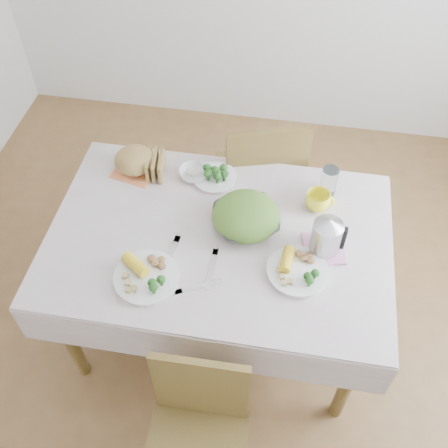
% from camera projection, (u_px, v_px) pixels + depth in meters
% --- Properties ---
extents(floor, '(3.60, 3.60, 0.00)m').
position_uv_depth(floor, '(220.00, 322.00, 2.88)').
color(floor, brown).
rests_on(floor, ground).
extents(dining_table, '(1.40, 0.90, 0.75)m').
position_uv_depth(dining_table, '(219.00, 284.00, 2.59)').
color(dining_table, brown).
rests_on(dining_table, floor).
extents(tablecloth, '(1.50, 1.00, 0.01)m').
position_uv_depth(tablecloth, '(219.00, 236.00, 2.30)').
color(tablecloth, beige).
rests_on(tablecloth, dining_table).
extents(chair_far, '(0.54, 0.54, 0.96)m').
position_uv_depth(chair_far, '(258.00, 177.00, 2.95)').
color(chair_far, brown).
rests_on(chair_far, floor).
extents(salad_bowl, '(0.37, 0.37, 0.07)m').
position_uv_depth(salad_bowl, '(246.00, 220.00, 2.31)').
color(salad_bowl, white).
rests_on(salad_bowl, tablecloth).
extents(dinner_plate_left, '(0.38, 0.38, 0.02)m').
position_uv_depth(dinner_plate_left, '(147.00, 278.00, 2.14)').
color(dinner_plate_left, white).
rests_on(dinner_plate_left, tablecloth).
extents(dinner_plate_right, '(0.35, 0.35, 0.02)m').
position_uv_depth(dinner_plate_right, '(298.00, 271.00, 2.16)').
color(dinner_plate_right, white).
rests_on(dinner_plate_right, tablecloth).
extents(broccoli_plate, '(0.23, 0.23, 0.02)m').
position_uv_depth(broccoli_plate, '(215.00, 178.00, 2.51)').
color(broccoli_plate, beige).
rests_on(broccoli_plate, tablecloth).
extents(napkin, '(0.24, 0.24, 0.00)m').
position_uv_depth(napkin, '(137.00, 169.00, 2.56)').
color(napkin, '#F5884C').
rests_on(napkin, tablecloth).
extents(bread_loaf, '(0.23, 0.22, 0.12)m').
position_uv_depth(bread_loaf, '(135.00, 161.00, 2.52)').
color(bread_loaf, olive).
rests_on(bread_loaf, napkin).
extents(fruit_bowl, '(0.17, 0.17, 0.04)m').
position_uv_depth(fruit_bowl, '(194.00, 173.00, 2.51)').
color(fruit_bowl, white).
rests_on(fruit_bowl, tablecloth).
extents(yellow_mug, '(0.14, 0.14, 0.09)m').
position_uv_depth(yellow_mug, '(318.00, 201.00, 2.37)').
color(yellow_mug, yellow).
rests_on(yellow_mug, tablecloth).
extents(glass_tumbler, '(0.09, 0.09, 0.15)m').
position_uv_depth(glass_tumbler, '(328.00, 183.00, 2.41)').
color(glass_tumbler, white).
rests_on(glass_tumbler, tablecloth).
extents(pink_tray, '(0.20, 0.20, 0.01)m').
position_uv_depth(pink_tray, '(323.00, 248.00, 2.24)').
color(pink_tray, pink).
rests_on(pink_tray, tablecloth).
extents(electric_kettle, '(0.16, 0.16, 0.18)m').
position_uv_depth(electric_kettle, '(327.00, 232.00, 2.15)').
color(electric_kettle, '#B2B5BA').
rests_on(electric_kettle, pink_tray).
extents(fork_left, '(0.05, 0.22, 0.00)m').
position_uv_depth(fork_left, '(170.00, 256.00, 2.22)').
color(fork_left, silver).
rests_on(fork_left, tablecloth).
extents(fork_right, '(0.02, 0.21, 0.00)m').
position_uv_depth(fork_right, '(212.00, 269.00, 2.18)').
color(fork_right, silver).
rests_on(fork_right, tablecloth).
extents(knife, '(0.19, 0.11, 0.00)m').
position_uv_depth(knife, '(198.00, 286.00, 2.12)').
color(knife, silver).
rests_on(knife, tablecloth).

